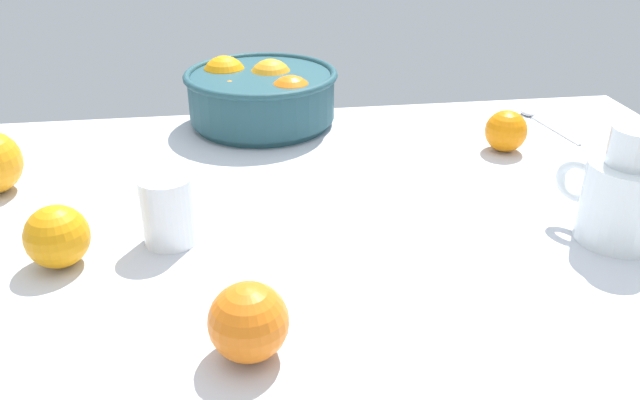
{
  "coord_description": "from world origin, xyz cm",
  "views": [
    {
      "loc": [
        -12.33,
        -61.68,
        39.4
      ],
      "look_at": [
        -3.31,
        2.01,
        6.16
      ],
      "focal_mm": 36.06,
      "sensor_mm": 36.0,
      "label": 1
    }
  ],
  "objects_px": {
    "loose_orange_2": "(249,322)",
    "juice_glass": "(169,214)",
    "spoon": "(540,120)",
    "fruit_bowl": "(261,94)",
    "loose_orange_0": "(57,237)",
    "loose_orange_1": "(506,131)",
    "juice_pitcher": "(623,200)"
  },
  "relations": [
    {
      "from": "juice_pitcher",
      "to": "juice_glass",
      "type": "distance_m",
      "value": 0.53
    },
    {
      "from": "loose_orange_0",
      "to": "loose_orange_2",
      "type": "bearing_deg",
      "value": -41.85
    },
    {
      "from": "juice_pitcher",
      "to": "loose_orange_0",
      "type": "relative_size",
      "value": 2.1
    },
    {
      "from": "loose_orange_0",
      "to": "loose_orange_1",
      "type": "relative_size",
      "value": 1.09
    },
    {
      "from": "fruit_bowl",
      "to": "loose_orange_0",
      "type": "relative_size",
      "value": 3.65
    },
    {
      "from": "juice_glass",
      "to": "spoon",
      "type": "height_order",
      "value": "juice_glass"
    },
    {
      "from": "loose_orange_2",
      "to": "fruit_bowl",
      "type": "bearing_deg",
      "value": 85.53
    },
    {
      "from": "loose_orange_1",
      "to": "loose_orange_2",
      "type": "distance_m",
      "value": 0.59
    },
    {
      "from": "spoon",
      "to": "fruit_bowl",
      "type": "bearing_deg",
      "value": 172.57
    },
    {
      "from": "loose_orange_2",
      "to": "juice_glass",
      "type": "bearing_deg",
      "value": 111.31
    },
    {
      "from": "fruit_bowl",
      "to": "loose_orange_0",
      "type": "distance_m",
      "value": 0.48
    },
    {
      "from": "loose_orange_0",
      "to": "loose_orange_2",
      "type": "xyz_separation_m",
      "value": [
        0.2,
        -0.18,
        0.0
      ]
    },
    {
      "from": "spoon",
      "to": "loose_orange_2",
      "type": "bearing_deg",
      "value": -134.75
    },
    {
      "from": "fruit_bowl",
      "to": "juice_glass",
      "type": "bearing_deg",
      "value": -108.89
    },
    {
      "from": "loose_orange_0",
      "to": "fruit_bowl",
      "type": "bearing_deg",
      "value": 59.09
    },
    {
      "from": "loose_orange_0",
      "to": "juice_pitcher",
      "type": "bearing_deg",
      "value": -3.09
    },
    {
      "from": "loose_orange_0",
      "to": "loose_orange_2",
      "type": "height_order",
      "value": "loose_orange_2"
    },
    {
      "from": "juice_pitcher",
      "to": "loose_orange_0",
      "type": "xyz_separation_m",
      "value": [
        -0.64,
        0.03,
        -0.02
      ]
    },
    {
      "from": "juice_pitcher",
      "to": "loose_orange_2",
      "type": "distance_m",
      "value": 0.46
    },
    {
      "from": "fruit_bowl",
      "to": "juice_pitcher",
      "type": "xyz_separation_m",
      "value": [
        0.39,
        -0.45,
        -0.0
      ]
    },
    {
      "from": "juice_pitcher",
      "to": "loose_orange_2",
      "type": "bearing_deg",
      "value": -161.68
    },
    {
      "from": "juice_pitcher",
      "to": "spoon",
      "type": "height_order",
      "value": "juice_pitcher"
    },
    {
      "from": "fruit_bowl",
      "to": "loose_orange_1",
      "type": "distance_m",
      "value": 0.41
    },
    {
      "from": "spoon",
      "to": "juice_glass",
      "type": "bearing_deg",
      "value": -152.53
    },
    {
      "from": "juice_pitcher",
      "to": "juice_glass",
      "type": "relative_size",
      "value": 1.78
    },
    {
      "from": "juice_glass",
      "to": "juice_pitcher",
      "type": "bearing_deg",
      "value": -7.45
    },
    {
      "from": "juice_glass",
      "to": "loose_orange_0",
      "type": "xyz_separation_m",
      "value": [
        -0.12,
        -0.03,
        -0.0
      ]
    },
    {
      "from": "loose_orange_1",
      "to": "juice_glass",
      "type": "bearing_deg",
      "value": -157.32
    },
    {
      "from": "juice_pitcher",
      "to": "loose_orange_0",
      "type": "height_order",
      "value": "juice_pitcher"
    },
    {
      "from": "loose_orange_2",
      "to": "juice_pitcher",
      "type": "bearing_deg",
      "value": 18.32
    },
    {
      "from": "loose_orange_2",
      "to": "spoon",
      "type": "relative_size",
      "value": 0.44
    },
    {
      "from": "loose_orange_0",
      "to": "spoon",
      "type": "height_order",
      "value": "loose_orange_0"
    }
  ]
}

